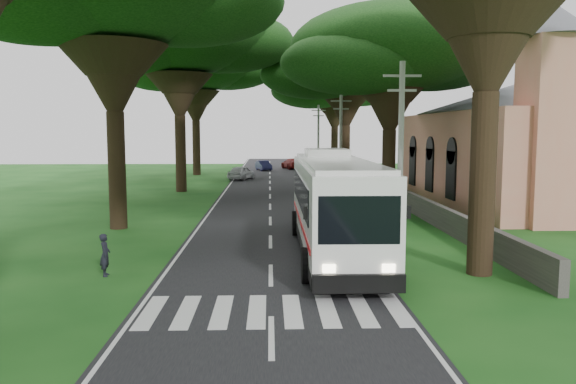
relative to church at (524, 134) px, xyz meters
The scene contains 18 objects.
ground 28.42m from the church, 129.66° to the right, with size 140.00×140.00×0.00m, color #154714.
road 18.84m from the church, 169.06° to the left, with size 8.00×120.00×0.04m, color black.
crosswalk 29.96m from the church, 127.19° to the right, with size 8.00×3.00×0.01m, color silver.
property_wall 10.16m from the church, 164.52° to the left, with size 0.35×50.00×1.20m, color #383533.
church is the anchor object (origin of this frame).
pole_near 19.88m from the church, 128.50° to the right, with size 1.60×0.24×8.00m.
pole_mid 13.16m from the church, 160.19° to the left, with size 1.60×0.24×8.00m.
pole_far 27.41m from the church, 116.82° to the left, with size 1.60×0.24×8.00m.
tree_l_midb 27.96m from the church, 161.57° to the left, with size 16.09×16.09×16.59m.
tree_l_far 38.17m from the church, 134.90° to the left, with size 15.66×15.66×16.24m.
tree_r_mida 11.39m from the church, behind, with size 13.39×13.39×13.36m.
tree_r_midb 20.50m from the church, 122.20° to the left, with size 15.27×15.27×14.72m.
tree_r_far 36.25m from the church, 105.20° to the left, with size 15.15×15.15×14.50m.
coach_bus 22.30m from the church, 133.48° to the right, with size 3.21×13.40×3.95m.
distant_car_a 28.91m from the church, 136.82° to the left, with size 1.72×4.28×1.46m, color #BBBBC0.
distant_car_b 38.27m from the church, 119.39° to the left, with size 1.34×3.83×1.26m, color navy.
distant_car_c 39.01m from the church, 112.53° to the left, with size 2.00×4.92×1.43m, color maroon.
pedestrian 30.91m from the church, 140.77° to the right, with size 0.55×0.36×1.52m, color black.
Camera 1 is at (-0.03, -17.50, 5.13)m, focal length 35.00 mm.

